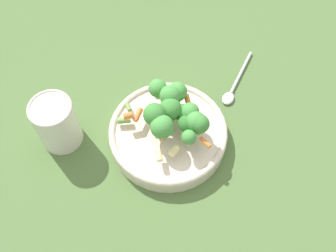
# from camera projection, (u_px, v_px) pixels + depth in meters

# --- Properties ---
(ground_plane) EXTENTS (3.00, 3.00, 0.00)m
(ground_plane) POSITION_uv_depth(u_px,v_px,m) (168.00, 139.00, 0.84)
(ground_plane) COLOR #4C6B38
(bowl) EXTENTS (0.25, 0.25, 0.04)m
(bowl) POSITION_uv_depth(u_px,v_px,m) (168.00, 134.00, 0.82)
(bowl) COLOR beige
(bowl) RESTS_ON ground_plane
(pasta_salad) EXTENTS (0.17, 0.18, 0.08)m
(pasta_salad) POSITION_uv_depth(u_px,v_px,m) (174.00, 113.00, 0.77)
(pasta_salad) COLOR #8CB766
(pasta_salad) RESTS_ON bowl
(cup) EXTENTS (0.09, 0.09, 0.12)m
(cup) POSITION_uv_depth(u_px,v_px,m) (56.00, 123.00, 0.79)
(cup) COLOR silver
(cup) RESTS_ON ground_plane
(spoon) EXTENTS (0.16, 0.10, 0.01)m
(spoon) POSITION_uv_depth(u_px,v_px,m) (234.00, 87.00, 0.90)
(spoon) COLOR silver
(spoon) RESTS_ON ground_plane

